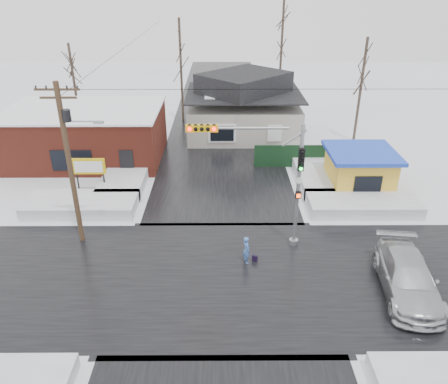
{
  "coord_description": "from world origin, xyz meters",
  "views": [
    {
      "loc": [
        -0.02,
        -17.62,
        13.59
      ],
      "look_at": [
        0.09,
        3.56,
        3.0
      ],
      "focal_mm": 35.0,
      "sensor_mm": 36.0,
      "label": 1
    }
  ],
  "objects_px": {
    "traffic_signal": "(269,170)",
    "utility_pole": "(70,157)",
    "marquee_sign": "(89,167)",
    "car": "(408,277)",
    "kiosk": "(359,170)",
    "pedestrian": "(246,250)"
  },
  "relations": [
    {
      "from": "marquee_sign",
      "to": "car",
      "type": "xyz_separation_m",
      "value": [
        17.7,
        -10.65,
        -1.08
      ]
    },
    {
      "from": "utility_pole",
      "to": "pedestrian",
      "type": "xyz_separation_m",
      "value": [
        9.17,
        -2.23,
        -4.34
      ]
    },
    {
      "from": "pedestrian",
      "to": "car",
      "type": "bearing_deg",
      "value": -127.21
    },
    {
      "from": "utility_pole",
      "to": "kiosk",
      "type": "relative_size",
      "value": 1.96
    },
    {
      "from": "marquee_sign",
      "to": "kiosk",
      "type": "bearing_deg",
      "value": 1.55
    },
    {
      "from": "marquee_sign",
      "to": "traffic_signal",
      "type": "bearing_deg",
      "value": -29.72
    },
    {
      "from": "kiosk",
      "to": "pedestrian",
      "type": "height_order",
      "value": "kiosk"
    },
    {
      "from": "traffic_signal",
      "to": "utility_pole",
      "type": "distance_m",
      "value": 10.39
    },
    {
      "from": "kiosk",
      "to": "car",
      "type": "relative_size",
      "value": 0.79
    },
    {
      "from": "traffic_signal",
      "to": "utility_pole",
      "type": "relative_size",
      "value": 0.78
    },
    {
      "from": "traffic_signal",
      "to": "utility_pole",
      "type": "height_order",
      "value": "utility_pole"
    },
    {
      "from": "utility_pole",
      "to": "car",
      "type": "distance_m",
      "value": 17.78
    },
    {
      "from": "kiosk",
      "to": "pedestrian",
      "type": "bearing_deg",
      "value": -133.4
    },
    {
      "from": "kiosk",
      "to": "car",
      "type": "bearing_deg",
      "value": -94.13
    },
    {
      "from": "utility_pole",
      "to": "kiosk",
      "type": "xyz_separation_m",
      "value": [
        17.43,
        6.49,
        -3.65
      ]
    },
    {
      "from": "utility_pole",
      "to": "kiosk",
      "type": "distance_m",
      "value": 18.95
    },
    {
      "from": "marquee_sign",
      "to": "car",
      "type": "distance_m",
      "value": 20.68
    },
    {
      "from": "car",
      "to": "marquee_sign",
      "type": "bearing_deg",
      "value": 155.77
    },
    {
      "from": "marquee_sign",
      "to": "car",
      "type": "relative_size",
      "value": 0.44
    },
    {
      "from": "utility_pole",
      "to": "kiosk",
      "type": "bearing_deg",
      "value": 20.44
    },
    {
      "from": "marquee_sign",
      "to": "kiosk",
      "type": "xyz_separation_m",
      "value": [
        18.5,
        0.5,
        -0.46
      ]
    },
    {
      "from": "utility_pole",
      "to": "pedestrian",
      "type": "height_order",
      "value": "utility_pole"
    }
  ]
}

